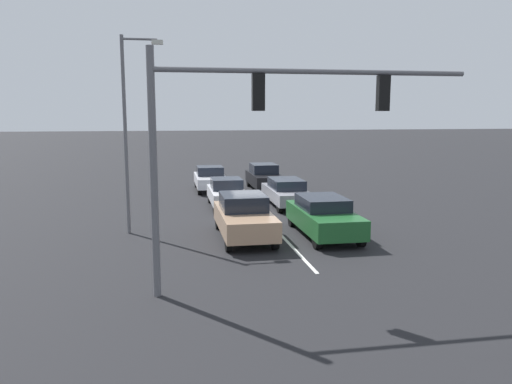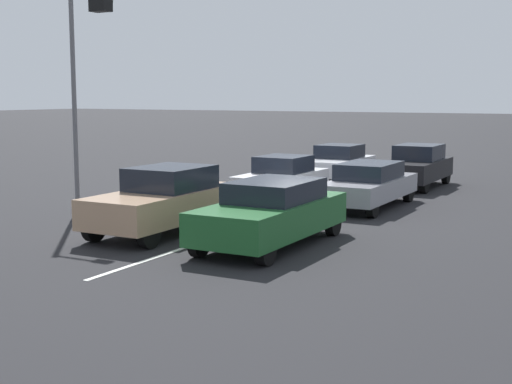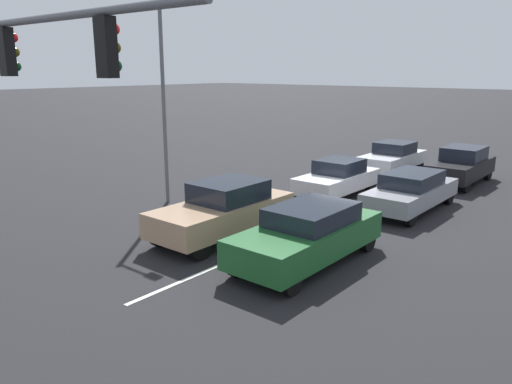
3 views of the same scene
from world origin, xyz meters
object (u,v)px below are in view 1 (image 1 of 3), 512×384
car_tan_midlane_front (244,216)px  street_lamp_right_shoulder (129,122)px  car_darkgreen_leftlane_front (323,216)px  traffic_signal_gantry (250,121)px  car_gray_leftlane_second (286,192)px  car_silver_midlane_second (227,193)px  car_white_midlane_third (210,178)px  car_black_leftlane_third (264,177)px

car_tan_midlane_front → street_lamp_right_shoulder: bearing=-20.0°
car_darkgreen_leftlane_front → street_lamp_right_shoulder: size_ratio=0.62×
car_tan_midlane_front → street_lamp_right_shoulder: size_ratio=0.61×
traffic_signal_gantry → car_gray_leftlane_second: bearing=-108.0°
car_silver_midlane_second → car_white_midlane_third: bearing=-86.6°
car_darkgreen_leftlane_front → car_black_leftlane_third: size_ratio=1.09×
car_darkgreen_leftlane_front → car_black_leftlane_third: bearing=-90.0°
car_gray_leftlane_second → traffic_signal_gantry: bearing=72.0°
car_white_midlane_third → car_black_leftlane_third: bearing=174.5°
car_tan_midlane_front → street_lamp_right_shoulder: (4.29, -1.56, 3.59)m
car_silver_midlane_second → car_black_leftlane_third: bearing=-118.9°
car_darkgreen_leftlane_front → car_black_leftlane_third: (0.00, -12.23, 0.03)m
car_black_leftlane_third → car_white_midlane_third: bearing=-5.5°
car_darkgreen_leftlane_front → street_lamp_right_shoulder: (7.44, -1.72, 3.65)m
car_black_leftlane_third → traffic_signal_gantry: size_ratio=0.51×
car_silver_midlane_second → traffic_signal_gantry: traffic_signal_gantry is taller
car_white_midlane_third → street_lamp_right_shoulder: 12.14m
car_silver_midlane_second → car_white_midlane_third: car_white_midlane_third is taller
car_white_midlane_third → traffic_signal_gantry: bearing=88.5°
car_black_leftlane_third → street_lamp_right_shoulder: bearing=54.7°
car_white_midlane_third → street_lamp_right_shoulder: bearing=69.5°
car_white_midlane_third → traffic_signal_gantry: (0.47, 18.15, 3.82)m
car_darkgreen_leftlane_front → car_silver_midlane_second: size_ratio=1.16×
car_tan_midlane_front → car_white_midlane_third: bearing=-88.9°
car_gray_leftlane_second → car_black_leftlane_third: size_ratio=1.08×
car_tan_midlane_front → car_silver_midlane_second: bearing=-90.9°
car_tan_midlane_front → car_silver_midlane_second: size_ratio=1.15×
car_darkgreen_leftlane_front → car_white_midlane_third: (3.40, -12.56, -0.03)m
street_lamp_right_shoulder → traffic_signal_gantry: bearing=116.0°
car_black_leftlane_third → street_lamp_right_shoulder: (7.44, 10.51, 3.62)m
car_gray_leftlane_second → street_lamp_right_shoulder: (7.52, 4.83, 3.70)m
street_lamp_right_shoulder → car_tan_midlane_front: bearing=160.0°
car_darkgreen_leftlane_front → car_white_midlane_third: 13.01m
car_darkgreen_leftlane_front → street_lamp_right_shoulder: bearing=-13.0°
car_darkgreen_leftlane_front → car_gray_leftlane_second: (-0.07, -6.55, -0.05)m
traffic_signal_gantry → car_white_midlane_third: bearing=-91.5°
car_darkgreen_leftlane_front → traffic_signal_gantry: 7.79m
car_gray_leftlane_second → car_tan_midlane_front: bearing=63.2°
car_white_midlane_third → car_silver_midlane_second: bearing=93.4°
car_silver_midlane_second → car_gray_leftlane_second: size_ratio=0.88×
traffic_signal_gantry → street_lamp_right_shoulder: 8.15m
car_tan_midlane_front → car_black_leftlane_third: (-3.15, -12.07, -0.03)m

